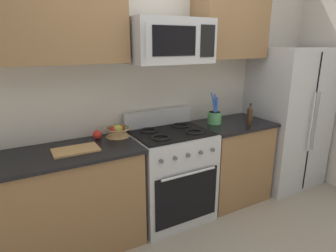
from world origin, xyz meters
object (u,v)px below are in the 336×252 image
object	(u,v)px
utensil_crock	(215,117)
bottle_vinegar	(250,113)
apple_loose	(97,135)
bottle_soy	(250,115)
cutting_board	(76,150)
range_oven	(171,174)
microwave	(170,41)
refrigerator	(287,118)
fruit_basket	(117,131)

from	to	relation	value
utensil_crock	bottle_vinegar	bearing A→B (deg)	-13.48
apple_loose	bottle_vinegar	world-z (taller)	bottle_vinegar
bottle_vinegar	bottle_soy	size ratio (longest dim) A/B	0.80
apple_loose	cutting_board	distance (m)	0.32
range_oven	utensil_crock	size ratio (longest dim) A/B	3.20
bottle_vinegar	cutting_board	bearing A→B (deg)	-179.85
microwave	utensil_crock	distance (m)	0.98
bottle_vinegar	bottle_soy	distance (m)	0.15
refrigerator	fruit_basket	distance (m)	2.15
utensil_crock	apple_loose	size ratio (longest dim) A/B	4.10
microwave	bottle_vinegar	world-z (taller)	microwave
cutting_board	bottle_soy	size ratio (longest dim) A/B	1.61
refrigerator	bottle_soy	bearing A→B (deg)	-171.90
bottle_soy	utensil_crock	bearing A→B (deg)	146.45
range_oven	refrigerator	xyz separation A→B (m)	(1.66, -0.02, 0.38)
refrigerator	cutting_board	bearing A→B (deg)	-179.84
fruit_basket	refrigerator	bearing A→B (deg)	-5.12
cutting_board	apple_loose	bearing A→B (deg)	41.29
apple_loose	utensil_crock	bearing A→B (deg)	-4.76
refrigerator	utensil_crock	xyz separation A→B (m)	(-1.06, 0.10, 0.13)
apple_loose	bottle_vinegar	xyz separation A→B (m)	(1.68, -0.21, 0.04)
bottle_vinegar	refrigerator	bearing A→B (deg)	0.18
utensil_crock	fruit_basket	size ratio (longest dim) A/B	1.45
fruit_basket	range_oven	bearing A→B (deg)	-19.98
bottle_vinegar	utensil_crock	bearing A→B (deg)	166.52
refrigerator	cutting_board	size ratio (longest dim) A/B	4.68
microwave	cutting_board	world-z (taller)	microwave
cutting_board	bottle_vinegar	distance (m)	1.92
utensil_crock	bottle_vinegar	xyz separation A→B (m)	(0.42, -0.10, 0.01)
microwave	cutting_board	size ratio (longest dim) A/B	2.06
utensil_crock	bottle_soy	distance (m)	0.37
microwave	cutting_board	bearing A→B (deg)	-176.83
bottle_soy	bottle_vinegar	bearing A→B (deg)	43.72
range_oven	bottle_soy	xyz separation A→B (m)	(0.90, -0.12, 0.54)
refrigerator	bottle_soy	world-z (taller)	refrigerator
range_oven	bottle_soy	distance (m)	1.06
cutting_board	bottle_soy	world-z (taller)	bottle_soy
utensil_crock	bottle_vinegar	distance (m)	0.43
apple_loose	range_oven	bearing A→B (deg)	-15.62
microwave	bottle_vinegar	bearing A→B (deg)	-2.55
utensil_crock	bottle_vinegar	world-z (taller)	utensil_crock
utensil_crock	bottle_soy	xyz separation A→B (m)	(0.31, -0.21, 0.03)
range_oven	bottle_soy	size ratio (longest dim) A/B	4.83
range_oven	apple_loose	distance (m)	0.84
microwave	apple_loose	distance (m)	1.07
refrigerator	bottle_vinegar	size ratio (longest dim) A/B	9.41
apple_loose	bottle_soy	distance (m)	1.60
fruit_basket	bottle_soy	bearing A→B (deg)	-12.19
apple_loose	cutting_board	bearing A→B (deg)	-138.71
refrigerator	apple_loose	bearing A→B (deg)	174.99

